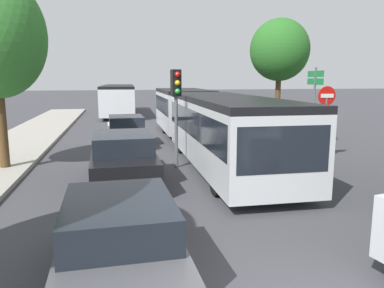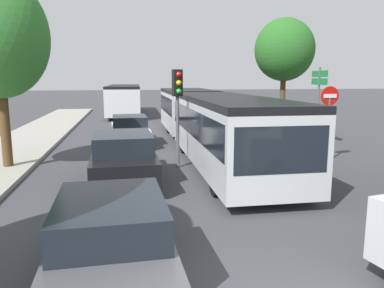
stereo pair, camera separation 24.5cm
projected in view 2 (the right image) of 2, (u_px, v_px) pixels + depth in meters
name	position (u px, v px, depth m)	size (l,w,h in m)	color
kerb_strip_left	(24.00, 142.00, 17.93)	(3.20, 38.98, 0.14)	#9E998E
articulated_bus	(206.00, 117.00, 16.38)	(2.70, 16.78, 2.49)	silver
city_bus_rear	(124.00, 98.00, 32.58)	(2.94, 11.78, 2.52)	silver
queued_car_graphite	(112.00, 241.00, 5.60)	(1.80, 4.02, 1.38)	#47474C
queued_car_black	(123.00, 157.00, 11.26)	(1.95, 4.36, 1.50)	black
queued_car_white	(130.00, 130.00, 17.69)	(1.79, 4.00, 1.37)	white
traffic_light	(178.00, 96.00, 12.77)	(0.36, 0.39, 3.40)	#56595E
no_entry_sign	(329.00, 112.00, 13.72)	(0.70, 0.08, 2.82)	#56595E
direction_sign_post	(319.00, 91.00, 16.81)	(0.11, 1.40, 3.60)	#56595E
tree_right_mid	(284.00, 50.00, 21.08)	(3.35, 3.35, 6.45)	#51381E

